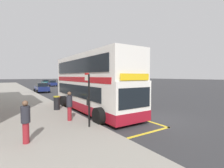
{
  "coord_description": "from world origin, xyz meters",
  "views": [
    {
      "loc": [
        -8.28,
        -7.17,
        2.77
      ],
      "look_at": [
        -0.22,
        4.97,
        2.06
      ],
      "focal_mm": 26.3,
      "sensor_mm": 36.0,
      "label": 1
    }
  ],
  "objects_px": {
    "parked_car_navy_distant": "(82,86)",
    "parked_car_navy_across": "(52,83)",
    "double_decker_bus": "(92,85)",
    "parked_car_navy_kerbside": "(42,88)",
    "bus_stop_sign": "(88,95)",
    "pedestrian_waiting_near_sign": "(26,120)",
    "pedestrian_further_back": "(69,105)",
    "litter_bin": "(57,103)",
    "parked_car_teal_ahead": "(45,82)"
  },
  "relations": [
    {
      "from": "parked_car_navy_distant",
      "to": "parked_car_navy_across",
      "type": "bearing_deg",
      "value": 100.56
    },
    {
      "from": "double_decker_bus",
      "to": "parked_car_navy_kerbside",
      "type": "distance_m",
      "value": 18.02
    },
    {
      "from": "parked_car_navy_across",
      "to": "bus_stop_sign",
      "type": "bearing_deg",
      "value": -102.72
    },
    {
      "from": "bus_stop_sign",
      "to": "parked_car_navy_distant",
      "type": "distance_m",
      "value": 25.26
    },
    {
      "from": "pedestrian_waiting_near_sign",
      "to": "pedestrian_further_back",
      "type": "relative_size",
      "value": 0.98
    },
    {
      "from": "parked_car_navy_across",
      "to": "litter_bin",
      "type": "height_order",
      "value": "parked_car_navy_across"
    },
    {
      "from": "pedestrian_waiting_near_sign",
      "to": "litter_bin",
      "type": "height_order",
      "value": "pedestrian_waiting_near_sign"
    },
    {
      "from": "parked_car_teal_ahead",
      "to": "parked_car_navy_across",
      "type": "bearing_deg",
      "value": -88.39
    },
    {
      "from": "parked_car_teal_ahead",
      "to": "pedestrian_waiting_near_sign",
      "type": "distance_m",
      "value": 48.58
    },
    {
      "from": "double_decker_bus",
      "to": "parked_car_navy_distant",
      "type": "distance_m",
      "value": 20.78
    },
    {
      "from": "double_decker_bus",
      "to": "pedestrian_further_back",
      "type": "bearing_deg",
      "value": -138.37
    },
    {
      "from": "pedestrian_waiting_near_sign",
      "to": "parked_car_navy_distant",
      "type": "bearing_deg",
      "value": 62.17
    },
    {
      "from": "parked_car_teal_ahead",
      "to": "pedestrian_further_back",
      "type": "relative_size",
      "value": 2.46
    },
    {
      "from": "double_decker_bus",
      "to": "parked_car_navy_across",
      "type": "bearing_deg",
      "value": 81.42
    },
    {
      "from": "bus_stop_sign",
      "to": "parked_car_teal_ahead",
      "type": "height_order",
      "value": "bus_stop_sign"
    },
    {
      "from": "parked_car_teal_ahead",
      "to": "litter_bin",
      "type": "relative_size",
      "value": 3.92
    },
    {
      "from": "litter_bin",
      "to": "bus_stop_sign",
      "type": "bearing_deg",
      "value": -87.55
    },
    {
      "from": "double_decker_bus",
      "to": "parked_car_teal_ahead",
      "type": "xyz_separation_m",
      "value": [
        5.21,
        42.87,
        -1.26
      ]
    },
    {
      "from": "bus_stop_sign",
      "to": "parked_car_navy_kerbside",
      "type": "distance_m",
      "value": 22.03
    },
    {
      "from": "pedestrian_waiting_near_sign",
      "to": "bus_stop_sign",
      "type": "bearing_deg",
      "value": 11.79
    },
    {
      "from": "parked_car_navy_distant",
      "to": "pedestrian_waiting_near_sign",
      "type": "distance_m",
      "value": 27.07
    },
    {
      "from": "bus_stop_sign",
      "to": "parked_car_navy_across",
      "type": "distance_m",
      "value": 39.2
    },
    {
      "from": "double_decker_bus",
      "to": "bus_stop_sign",
      "type": "relative_size",
      "value": 3.69
    },
    {
      "from": "bus_stop_sign",
      "to": "parked_car_navy_across",
      "type": "xyz_separation_m",
      "value": [
        7.38,
        38.49,
        -0.97
      ]
    },
    {
      "from": "double_decker_bus",
      "to": "parked_car_teal_ahead",
      "type": "height_order",
      "value": "double_decker_bus"
    },
    {
      "from": "pedestrian_further_back",
      "to": "litter_bin",
      "type": "relative_size",
      "value": 1.59
    },
    {
      "from": "parked_car_navy_across",
      "to": "pedestrian_waiting_near_sign",
      "type": "relative_size",
      "value": 2.49
    },
    {
      "from": "double_decker_bus",
      "to": "parked_car_navy_kerbside",
      "type": "height_order",
      "value": "double_decker_bus"
    },
    {
      "from": "parked_car_teal_ahead",
      "to": "parked_car_navy_distant",
      "type": "bearing_deg",
      "value": -82.84
    },
    {
      "from": "double_decker_bus",
      "to": "pedestrian_further_back",
      "type": "xyz_separation_m",
      "value": [
        -2.63,
        -2.33,
        -0.99
      ]
    },
    {
      "from": "parked_car_navy_distant",
      "to": "parked_car_teal_ahead",
      "type": "relative_size",
      "value": 1.0
    },
    {
      "from": "parked_car_navy_kerbside",
      "to": "parked_car_navy_distant",
      "type": "relative_size",
      "value": 1.0
    },
    {
      "from": "parked_car_navy_across",
      "to": "parked_car_teal_ahead",
      "type": "bearing_deg",
      "value": 88.12
    },
    {
      "from": "pedestrian_waiting_near_sign",
      "to": "pedestrian_further_back",
      "type": "height_order",
      "value": "pedestrian_further_back"
    },
    {
      "from": "double_decker_bus",
      "to": "bus_stop_sign",
      "type": "distance_m",
      "value": 4.54
    },
    {
      "from": "parked_car_navy_distant",
      "to": "litter_bin",
      "type": "xyz_separation_m",
      "value": [
        -9.89,
        -18.06,
        -0.12
      ]
    },
    {
      "from": "parked_car_navy_distant",
      "to": "pedestrian_waiting_near_sign",
      "type": "bearing_deg",
      "value": -115.82
    },
    {
      "from": "double_decker_bus",
      "to": "parked_car_navy_across",
      "type": "relative_size",
      "value": 2.45
    },
    {
      "from": "pedestrian_waiting_near_sign",
      "to": "pedestrian_further_back",
      "type": "distance_m",
      "value": 3.39
    },
    {
      "from": "bus_stop_sign",
      "to": "parked_car_navy_kerbside",
      "type": "xyz_separation_m",
      "value": [
        1.72,
        21.94,
        -0.97
      ]
    },
    {
      "from": "parked_car_navy_kerbside",
      "to": "double_decker_bus",
      "type": "bearing_deg",
      "value": 89.49
    },
    {
      "from": "parked_car_navy_across",
      "to": "litter_bin",
      "type": "bearing_deg",
      "value": -104.75
    },
    {
      "from": "litter_bin",
      "to": "double_decker_bus",
      "type": "bearing_deg",
      "value": -28.14
    },
    {
      "from": "pedestrian_waiting_near_sign",
      "to": "litter_bin",
      "type": "relative_size",
      "value": 1.57
    },
    {
      "from": "bus_stop_sign",
      "to": "parked_car_navy_distant",
      "type": "height_order",
      "value": "bus_stop_sign"
    },
    {
      "from": "pedestrian_further_back",
      "to": "parked_car_navy_kerbside",
      "type": "bearing_deg",
      "value": 83.91
    },
    {
      "from": "pedestrian_waiting_near_sign",
      "to": "double_decker_bus",
      "type": "bearing_deg",
      "value": 41.75
    },
    {
      "from": "bus_stop_sign",
      "to": "parked_car_navy_distant",
      "type": "xyz_separation_m",
      "value": [
        9.66,
        23.32,
        -0.97
      ]
    },
    {
      "from": "parked_car_navy_across",
      "to": "pedestrian_further_back",
      "type": "distance_m",
      "value": 37.67
    },
    {
      "from": "parked_car_teal_ahead",
      "to": "pedestrian_further_back",
      "type": "height_order",
      "value": "pedestrian_further_back"
    }
  ]
}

